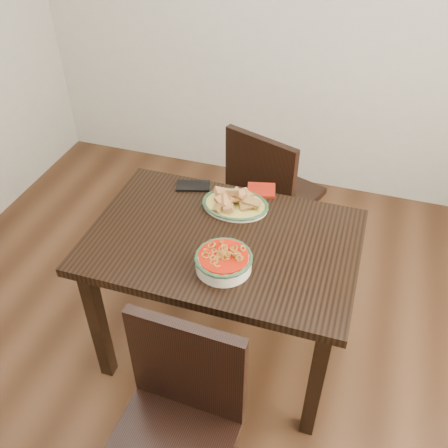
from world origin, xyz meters
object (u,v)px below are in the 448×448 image
(dining_table, at_px, (223,256))
(chair_far, at_px, (269,192))
(noodle_bowl, at_px, (224,260))
(chair_near, at_px, (177,420))
(fish_plate, at_px, (235,199))
(smartphone, at_px, (193,186))

(dining_table, height_order, chair_far, chair_far)
(dining_table, height_order, noodle_bowl, noodle_bowl)
(noodle_bowl, bearing_deg, dining_table, 109.23)
(dining_table, height_order, chair_near, chair_near)
(dining_table, relative_size, fish_plate, 3.81)
(smartphone, bearing_deg, noodle_bowl, -73.64)
(dining_table, relative_size, chair_far, 1.27)
(smartphone, bearing_deg, dining_table, -67.69)
(chair_far, distance_m, noodle_bowl, 0.94)
(dining_table, bearing_deg, chair_near, -85.34)
(fish_plate, bearing_deg, smartphone, 159.10)
(chair_far, xyz_separation_m, chair_near, (0.02, -1.41, 0.00))
(chair_far, relative_size, chair_near, 1.00)
(fish_plate, xyz_separation_m, smartphone, (-0.24, 0.09, -0.04))
(fish_plate, relative_size, noodle_bowl, 1.30)
(dining_table, distance_m, fish_plate, 0.27)
(chair_near, bearing_deg, dining_table, 96.86)
(chair_far, bearing_deg, noodle_bowl, 111.21)
(dining_table, bearing_deg, smartphone, 128.52)
(chair_far, bearing_deg, fish_plate, 104.16)
(chair_far, height_order, chair_near, same)
(chair_near, distance_m, fish_plate, 0.96)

